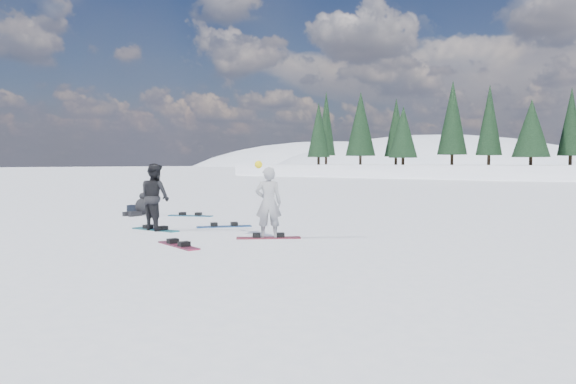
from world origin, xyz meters
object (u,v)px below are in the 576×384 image
Objects in this scene: snowboard_loose_b at (178,245)px; snowboard_loose_a at (224,227)px; snowboarder_woman at (268,202)px; gear_bag at (135,209)px; seated_rider at (141,207)px; snowboard_loose_c at (190,216)px; snowboarder_man at (155,197)px.

snowboard_loose_a is (-1.73, 3.14, 0.00)m from snowboard_loose_b.
snowboard_loose_b is at bearing 33.61° from snowboarder_woman.
snowboarder_woman reaches higher than snowboard_loose_a.
gear_bag is 5.45m from snowboard_loose_a.
seated_rider is 4.73m from snowboard_loose_a.
snowboard_loose_c is (1.56, 0.79, -0.28)m from seated_rider.
gear_bag is (-4.44, 2.66, -0.73)m from snowboarder_man.
seated_rider reaches higher than gear_bag.
gear_bag is at bearing 165.45° from snowboard_loose_b.
snowboarder_woman is at bearing -165.04° from snowboarder_man.
snowboarder_woman is 8.12m from gear_bag.
gear_bag is 8.22m from snowboard_loose_b.
snowboard_loose_a is (4.65, -0.78, -0.28)m from seated_rider.
snowboard_loose_c is (2.26, 0.54, -0.14)m from gear_bag.
snowboarder_woman is 6.19m from snowboard_loose_c.
snowboarder_man is at bearing -81.47° from snowboard_loose_c.
snowboarder_woman is 7.37m from seated_rider.
snowboarder_woman is 4.05× the size of gear_bag.
snowboard_loose_b is at bearing -31.54° from seated_rider.
seated_rider is at bearing 164.37° from snowboard_loose_b.
snowboard_loose_a is (0.91, 1.64, -0.86)m from snowboarder_man.
seated_rider is 0.59× the size of snowboard_loose_b.
snowboarder_man reaches higher than snowboard_loose_c.
snowboarder_woman reaches higher than snowboarder_man.
snowboarder_man is at bearing -171.23° from snowboard_loose_a.
snowboarder_man is 3.97m from snowboard_loose_c.
snowboard_loose_a is at bearing -52.54° from snowboard_loose_c.
snowboarder_woman reaches higher than snowboard_loose_c.
snowboard_loose_b is (-0.74, -2.10, -0.84)m from snowboarder_woman.
snowboarder_man is 5.23m from gear_bag.
snowboarder_man reaches higher than seated_rider.
gear_bag is at bearing -51.85° from snowboarder_woman.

